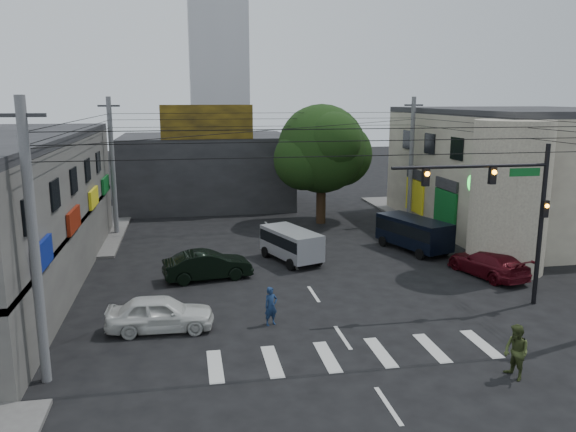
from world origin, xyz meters
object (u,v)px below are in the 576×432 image
object	(u,v)px
traffic_gantry	(508,200)
utility_pole_far_right	(411,161)
street_tree	(322,149)
utility_pole_near_left	(34,245)
maroon_sedan	(488,263)
pedestrian_olive	(516,352)
white_compact	(160,313)
navy_van	(414,235)
traffic_officer	(271,306)
silver_minivan	(291,246)
dark_sedan	(208,265)
utility_pole_far_left	(113,167)

from	to	relation	value
traffic_gantry	utility_pole_far_right	distance (m)	17.21
street_tree	utility_pole_near_left	size ratio (longest dim) A/B	0.95
street_tree	maroon_sedan	xyz separation A→B (m)	(5.52, -13.91, -4.79)
utility_pole_near_left	pedestrian_olive	world-z (taller)	utility_pole_near_left
white_compact	navy_van	world-z (taller)	navy_van
navy_van	maroon_sedan	bearing A→B (deg)	-179.37
navy_van	pedestrian_olive	distance (m)	15.88
street_tree	traffic_officer	distance (m)	19.93
utility_pole_near_left	maroon_sedan	world-z (taller)	utility_pole_near_left
maroon_sedan	silver_minivan	size ratio (longest dim) A/B	1.10
silver_minivan	traffic_officer	distance (m)	9.15
dark_sedan	pedestrian_olive	distance (m)	15.59
maroon_sedan	navy_van	size ratio (longest dim) A/B	0.94
traffic_gantry	utility_pole_near_left	xyz separation A→B (m)	(-18.32, -3.50, -0.23)
dark_sedan	navy_van	size ratio (longest dim) A/B	0.87
utility_pole_far_left	dark_sedan	bearing A→B (deg)	-62.24
traffic_gantry	utility_pole_far_left	distance (m)	25.00
utility_pole_far_right	pedestrian_olive	bearing A→B (deg)	-104.08
dark_sedan	maroon_sedan	size ratio (longest dim) A/B	0.92
white_compact	maroon_sedan	bearing A→B (deg)	-73.67
utility_pole_far_left	white_compact	xyz separation A→B (m)	(3.55, -16.98, -3.88)
utility_pole_near_left	utility_pole_far_left	distance (m)	20.50
street_tree	utility_pole_far_left	bearing A→B (deg)	-176.05
utility_pole_near_left	street_tree	bearing A→B (deg)	56.00
utility_pole_far_right	street_tree	bearing A→B (deg)	171.25
utility_pole_near_left	navy_van	xyz separation A→B (m)	(18.18, 12.96, -3.60)
dark_sedan	traffic_officer	xyz separation A→B (m)	(2.28, -6.45, 0.07)
utility_pole_near_left	dark_sedan	bearing A→B (deg)	59.68
white_compact	maroon_sedan	world-z (taller)	white_compact
navy_van	utility_pole_far_left	bearing A→B (deg)	49.15
utility_pole_far_left	dark_sedan	xyz separation A→B (m)	(5.68, -10.79, -3.87)
navy_van	pedestrian_olive	size ratio (longest dim) A/B	2.87
street_tree	silver_minivan	distance (m)	11.23
street_tree	traffic_gantry	xyz separation A→B (m)	(3.82, -18.00, -0.64)
traffic_gantry	utility_pole_far_left	bearing A→B (deg)	137.14
traffic_gantry	navy_van	xyz separation A→B (m)	(-0.14, 9.46, -3.83)
white_compact	silver_minivan	size ratio (longest dim) A/B	0.93
utility_pole_far_left	maroon_sedan	bearing A→B (deg)	-32.81
street_tree	navy_van	size ratio (longest dim) A/B	1.63
traffic_gantry	white_compact	distance (m)	15.34
silver_minivan	traffic_gantry	bearing A→B (deg)	-157.44
utility_pole_near_left	traffic_officer	size ratio (longest dim) A/B	5.73
navy_van	white_compact	bearing A→B (deg)	104.52
navy_van	traffic_officer	distance (m)	14.09
navy_van	pedestrian_olive	world-z (taller)	navy_van
street_tree	silver_minivan	size ratio (longest dim) A/B	1.89
navy_van	traffic_officer	bearing A→B (deg)	115.16
pedestrian_olive	utility_pole_far_right	bearing A→B (deg)	156.32
dark_sedan	silver_minivan	xyz separation A→B (m)	(4.80, 2.35, 0.18)
utility_pole_far_right	navy_van	bearing A→B (deg)	-110.48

